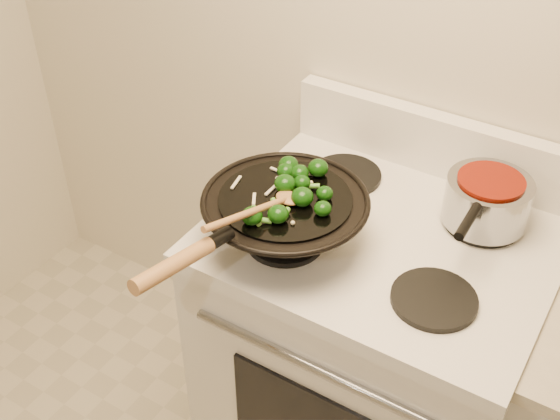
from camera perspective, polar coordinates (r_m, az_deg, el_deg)
The scene contains 5 objects.
stove at distance 1.96m, azimuth 7.34°, elevation -11.92°, with size 0.78×0.67×1.08m.
wok at distance 1.55m, azimuth 0.32°, elevation -0.57°, with size 0.37×0.62×0.18m.
stirfry at distance 1.52m, azimuth 1.12°, elevation 1.83°, with size 0.24×0.27×0.04m.
wooden_spoon at distance 1.45m, azimuth -1.16°, elevation 0.29°, with size 0.09×0.27×0.08m.
saucepan at distance 1.67m, azimuth 16.46°, elevation 0.76°, with size 0.20×0.32×0.11m.
Camera 1 is at (0.21, -0.02, 1.96)m, focal length 45.00 mm.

